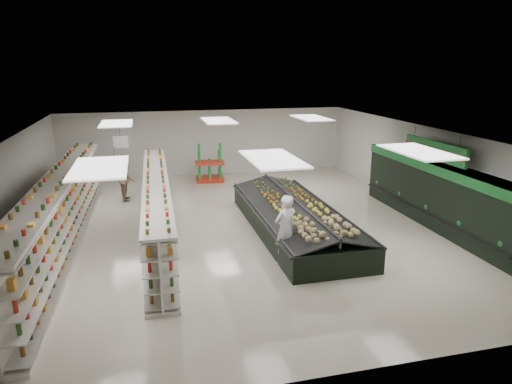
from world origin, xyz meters
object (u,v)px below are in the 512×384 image
object	(u,v)px
produce_island	(294,217)
soda_endcap	(210,164)
gondola_left	(61,217)
shopper_background	(127,179)
shopper_main	(285,230)
gondola_center	(157,209)

from	to	relation	value
produce_island	soda_endcap	bearing A→B (deg)	103.38
gondola_left	soda_endcap	bearing A→B (deg)	53.63
gondola_left	produce_island	bearing A→B (deg)	-0.73
gondola_left	shopper_background	distance (m)	5.16
soda_endcap	shopper_main	bearing A→B (deg)	-85.93
produce_island	shopper_main	distance (m)	2.61
gondola_center	soda_endcap	size ratio (longest dim) A/B	6.24
gondola_center	gondola_left	bearing A→B (deg)	-166.80
produce_island	soda_endcap	xyz separation A→B (m)	(-1.74, 7.32, 0.33)
produce_island	shopper_background	distance (m)	7.48
soda_endcap	gondola_center	bearing A→B (deg)	-112.36
soda_endcap	shopper_background	world-z (taller)	shopper_background
gondola_left	shopper_background	world-z (taller)	gondola_left
produce_island	shopper_background	size ratio (longest dim) A/B	4.31
gondola_left	shopper_main	size ratio (longest dim) A/B	6.30
shopper_main	soda_endcap	bearing A→B (deg)	-109.53
gondola_left	gondola_center	distance (m)	2.88
gondola_center	produce_island	distance (m)	4.49
gondola_center	shopper_main	bearing A→B (deg)	-42.61
gondola_center	shopper_background	world-z (taller)	gondola_center
gondola_center	soda_endcap	world-z (taller)	gondola_center
shopper_main	shopper_background	bearing A→B (deg)	-83.13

